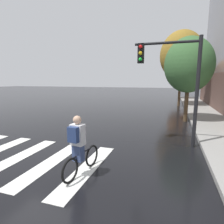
{
  "coord_description": "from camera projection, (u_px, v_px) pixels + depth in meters",
  "views": [
    {
      "loc": [
        4.33,
        -4.71,
        2.61
      ],
      "look_at": [
        2.02,
        2.45,
        1.31
      ],
      "focal_mm": 29.78,
      "sensor_mm": 36.0,
      "label": 1
    }
  ],
  "objects": [
    {
      "name": "street_tree_far",
      "position": [
        181.0,
        73.0,
        24.92
      ],
      "size": [
        2.91,
        2.91,
        5.18
      ],
      "color": "#4C3823",
      "rests_on": "ground"
    },
    {
      "name": "cyclist",
      "position": [
        79.0,
        146.0,
        4.99
      ],
      "size": [
        0.39,
        1.7,
        1.69
      ],
      "color": "black",
      "rests_on": "ground"
    },
    {
      "name": "street_tree_mid",
      "position": [
        182.0,
        55.0,
        18.1
      ],
      "size": [
        4.13,
        4.13,
        7.35
      ],
      "color": "#4C3823",
      "rests_on": "ground"
    },
    {
      "name": "crosswalk_stripes",
      "position": [
        19.0,
        157.0,
        6.34
      ],
      "size": [
        5.71,
        3.49,
        0.01
      ],
      "color": "silver",
      "rests_on": "ground"
    },
    {
      "name": "ground_plane",
      "position": [
        32.0,
        159.0,
        6.17
      ],
      "size": [
        120.0,
        120.0,
        0.0
      ],
      "primitive_type": "plane",
      "color": "black"
    },
    {
      "name": "street_tree_near",
      "position": [
        189.0,
        65.0,
        11.24
      ],
      "size": [
        2.91,
        2.91,
        5.18
      ],
      "color": "#4C3823",
      "rests_on": "ground"
    },
    {
      "name": "traffic_light_near",
      "position": [
        175.0,
        73.0,
        7.12
      ],
      "size": [
        2.47,
        0.28,
        4.2
      ],
      "color": "black",
      "rests_on": "ground"
    }
  ]
}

